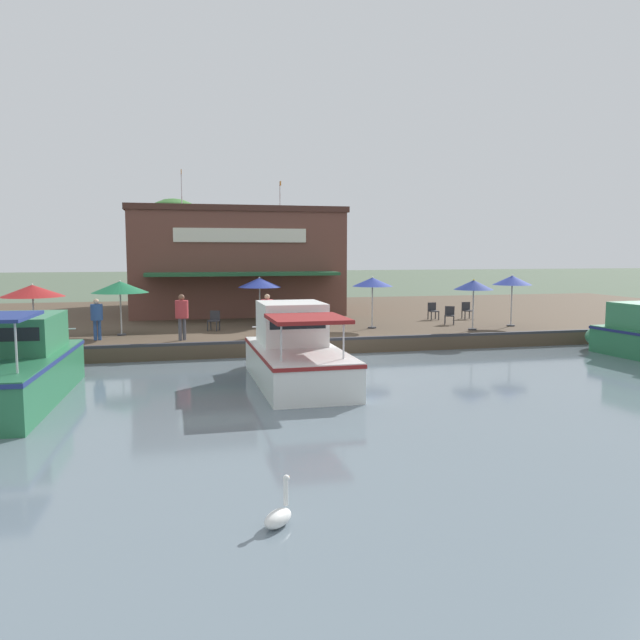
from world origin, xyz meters
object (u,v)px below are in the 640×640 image
cafe_chair_facing_river (433,310)px  tree_behind_restaurant (171,237)px  patio_umbrella_mid_patio_right (120,287)px  person_near_entrance (267,310)px  patio_umbrella_far_corner (260,283)px  motorboat_outer_channel (293,353)px  patio_umbrella_back_row (474,285)px  patio_umbrella_mid_patio_left (512,280)px  cafe_chair_back_row_seat (467,310)px  patio_umbrella_by_entrance (372,282)px  person_mid_patio (97,315)px  cafe_chair_beside_entrance (309,321)px  patio_umbrella_near_quay_edge (32,291)px  cafe_chair_mid_patio (214,319)px  cafe_chair_under_first_umbrella (281,314)px  cafe_chair_far_corner_seat (450,314)px  motorboat_mid_row (15,366)px  person_at_quay_edge (182,311)px  swan (278,516)px  waterfront_restaurant (233,261)px

cafe_chair_facing_river → tree_behind_restaurant: tree_behind_restaurant is taller
patio_umbrella_mid_patio_right → person_near_entrance: 6.03m
patio_umbrella_far_corner → motorboat_outer_channel: (9.88, -0.37, -1.68)m
patio_umbrella_back_row → patio_umbrella_mid_patio_left: bearing=110.4°
patio_umbrella_far_corner → cafe_chair_back_row_seat: patio_umbrella_far_corner is taller
patio_umbrella_by_entrance → person_mid_patio: size_ratio=1.44×
cafe_chair_facing_river → cafe_chair_back_row_seat: same height
patio_umbrella_mid_patio_left → cafe_chair_beside_entrance: 9.63m
patio_umbrella_by_entrance → patio_umbrella_far_corner: bearing=-114.7°
patio_umbrella_near_quay_edge → patio_umbrella_far_corner: patio_umbrella_far_corner is taller
cafe_chair_back_row_seat → cafe_chair_mid_patio: bearing=-82.3°
cafe_chair_mid_patio → cafe_chair_under_first_umbrella: bearing=117.6°
patio_umbrella_by_entrance → motorboat_outer_channel: 9.40m
patio_umbrella_back_row → patio_umbrella_mid_patio_right: patio_umbrella_mid_patio_right is taller
patio_umbrella_far_corner → cafe_chair_far_corner_seat: size_ratio=2.64×
patio_umbrella_mid_patio_left → cafe_chair_far_corner_seat: size_ratio=2.77×
patio_umbrella_far_corner → cafe_chair_facing_river: 8.96m
patio_umbrella_mid_patio_left → tree_behind_restaurant: size_ratio=0.34×
patio_umbrella_mid_patio_right → motorboat_mid_row: 8.72m
cafe_chair_under_first_umbrella → cafe_chair_back_row_seat: size_ratio=1.00×
cafe_chair_under_first_umbrella → person_at_quay_edge: 6.46m
tree_behind_restaurant → swan: bearing=2.2°
patio_umbrella_near_quay_edge → cafe_chair_beside_entrance: patio_umbrella_near_quay_edge is taller
cafe_chair_far_corner_seat → swan: cafe_chair_far_corner_seat is taller
cafe_chair_under_first_umbrella → cafe_chair_back_row_seat: same height
cafe_chair_back_row_seat → person_near_entrance: 11.60m
cafe_chair_beside_entrance → person_mid_patio: size_ratio=0.53×
person_near_entrance → patio_umbrella_far_corner: bearing=176.6°
patio_umbrella_far_corner → patio_umbrella_by_entrance: patio_umbrella_by_entrance is taller
person_near_entrance → waterfront_restaurant: bearing=-178.8°
patio_umbrella_far_corner → cafe_chair_far_corner_seat: bearing=79.4°
motorboat_mid_row → tree_behind_restaurant: size_ratio=1.16×
patio_umbrella_back_row → motorboat_outer_channel: 11.12m
patio_umbrella_near_quay_edge → cafe_chair_back_row_seat: size_ratio=2.65×
patio_umbrella_mid_patio_left → person_near_entrance: 11.44m
patio_umbrella_near_quay_edge → cafe_chair_mid_patio: patio_umbrella_near_quay_edge is taller
person_at_quay_edge → patio_umbrella_by_entrance: bearing=103.0°
cafe_chair_mid_patio → person_near_entrance: person_near_entrance is taller
cafe_chair_facing_river → motorboat_outer_channel: size_ratio=0.13×
cafe_chair_facing_river → person_mid_patio: 16.04m
patio_umbrella_mid_patio_right → tree_behind_restaurant: bearing=172.4°
cafe_chair_mid_patio → cafe_chair_under_first_umbrella: size_ratio=1.00×
patio_umbrella_near_quay_edge → patio_umbrella_mid_patio_left: size_ratio=0.96×
motorboat_outer_channel → tree_behind_restaurant: bearing=-171.7°
cafe_chair_beside_entrance → motorboat_mid_row: bearing=-52.8°
cafe_chair_under_first_umbrella → patio_umbrella_far_corner: bearing=-69.3°
patio_umbrella_mid_patio_right → person_at_quay_edge: (2.02, 2.38, -0.85)m
patio_umbrella_near_quay_edge → patio_umbrella_back_row: size_ratio=1.02×
cafe_chair_mid_patio → motorboat_mid_row: motorboat_mid_row is taller
patio_umbrella_by_entrance → person_at_quay_edge: size_ratio=1.30×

